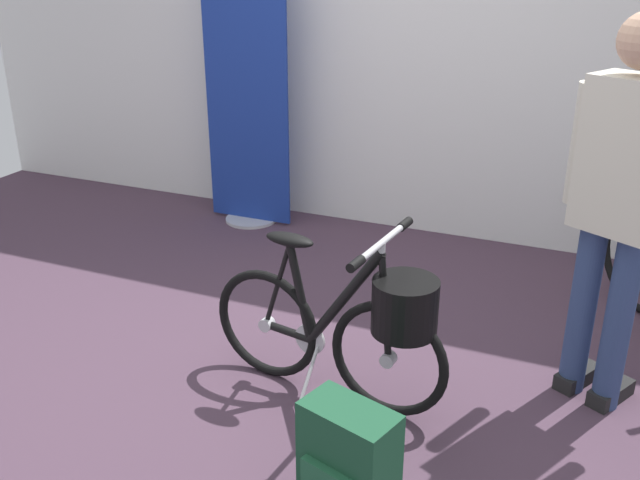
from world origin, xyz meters
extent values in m
plane|color=#473342|center=(0.00, 0.00, 0.00)|extent=(6.75, 6.75, 0.00)
cube|color=white|center=(0.00, 1.97, 1.36)|extent=(6.75, 0.10, 2.73)
cylinder|color=#B7B7BC|center=(-0.98, 1.63, 0.01)|extent=(0.36, 0.36, 0.02)
cube|color=navy|center=(-0.98, 1.63, 0.90)|extent=(0.60, 0.02, 1.76)
torus|color=black|center=(0.58, -0.12, 0.26)|extent=(0.51, 0.10, 0.51)
cylinder|color=#B7B7BC|center=(0.58, -0.12, 0.26)|extent=(0.07, 0.06, 0.06)
torus|color=black|center=(0.00, -0.05, 0.26)|extent=(0.51, 0.10, 0.51)
cylinder|color=#B7B7BC|center=(0.00, -0.05, 0.26)|extent=(0.07, 0.06, 0.06)
cylinder|color=black|center=(0.11, -0.06, 0.25)|extent=(0.23, 0.06, 0.05)
cylinder|color=black|center=(0.38, -0.09, 0.48)|extent=(0.36, 0.08, 0.50)
cylinder|color=black|center=(0.17, -0.07, 0.45)|extent=(0.13, 0.05, 0.43)
cylinder|color=black|center=(0.11, -0.06, 0.25)|extent=(0.23, 0.05, 0.04)
cylinder|color=black|center=(0.56, -0.12, 0.49)|extent=(0.08, 0.04, 0.46)
cylinder|color=black|center=(0.06, -0.06, 0.46)|extent=(0.15, 0.04, 0.42)
ellipsoid|color=black|center=(0.13, -0.07, 0.69)|extent=(0.23, 0.11, 0.05)
cylinder|color=#B7B7BC|center=(0.53, -0.11, 0.74)|extent=(0.03, 0.03, 0.04)
cylinder|color=#B7B7BC|center=(0.53, -0.11, 0.76)|extent=(0.07, 0.44, 0.03)
cylinder|color=black|center=(0.51, -0.33, 0.76)|extent=(0.05, 0.09, 0.04)
cylinder|color=black|center=(0.56, 0.11, 0.76)|extent=(0.05, 0.09, 0.04)
cylinder|color=#B7B7BC|center=(0.22, -0.08, 0.24)|extent=(0.14, 0.03, 0.14)
cylinder|color=#B7B7BC|center=(0.25, -0.17, 0.12)|extent=(0.04, 0.19, 0.24)
cylinder|color=black|center=(0.64, -0.12, 0.51)|extent=(0.29, 0.29, 0.22)
cylinder|color=navy|center=(1.41, 0.29, 0.39)|extent=(0.11, 0.11, 0.77)
cube|color=black|center=(1.44, 0.34, 0.04)|extent=(0.19, 0.25, 0.07)
cylinder|color=navy|center=(1.27, 0.37, 0.39)|extent=(0.11, 0.11, 0.77)
cube|color=black|center=(1.29, 0.41, 0.04)|extent=(0.19, 0.25, 0.07)
cube|color=beige|center=(1.34, 0.33, 1.07)|extent=(0.38, 0.33, 0.59)
cylinder|color=beige|center=(1.16, 0.44, 1.07)|extent=(0.08, 0.11, 0.50)
cube|color=#19472D|center=(0.63, -0.70, 0.21)|extent=(0.35, 0.26, 0.42)
camera|label=1|loc=(1.28, -2.48, 1.80)|focal=39.79mm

